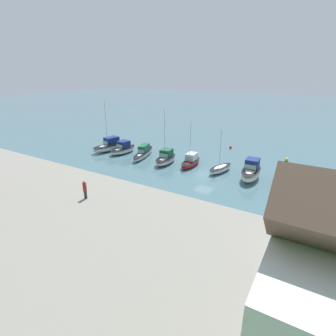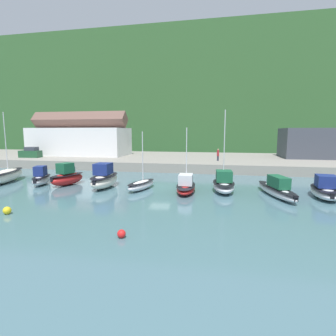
{
  "view_description": "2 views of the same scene",
  "coord_description": "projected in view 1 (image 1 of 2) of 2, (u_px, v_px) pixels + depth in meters",
  "views": [
    {
      "loc": [
        -14.15,
        34.46,
        14.7
      ],
      "look_at": [
        4.11,
        3.88,
        1.5
      ],
      "focal_mm": 28.0,
      "sensor_mm": 36.0,
      "label": 1
    },
    {
      "loc": [
        7.09,
        -30.81,
        6.65
      ],
      "look_at": [
        0.83,
        1.07,
        2.18
      ],
      "focal_mm": 28.0,
      "sensor_mm": 36.0,
      "label": 2
    }
  ],
  "objects": [
    {
      "name": "moored_boat_9",
      "position": [
        123.0,
        149.0,
        49.68
      ],
      "size": [
        3.1,
        5.98,
        2.36
      ],
      "rotation": [
        0.0,
        0.0,
        -0.12
      ],
      "color": "white",
      "rests_on": "ground_plane"
    },
    {
      "name": "quay_promenade",
      "position": [
        84.0,
        262.0,
        20.38
      ],
      "size": [
        127.47,
        25.76,
        1.54
      ],
      "color": "gray",
      "rests_on": "ground_plane"
    },
    {
      "name": "ground_plane",
      "position": [
        204.0,
        174.0,
        39.65
      ],
      "size": [
        320.0,
        320.0,
        0.0
      ],
      "primitive_type": "plane",
      "color": "#476B75"
    },
    {
      "name": "moored_boat_7",
      "position": [
        166.0,
        158.0,
        44.12
      ],
      "size": [
        2.74,
        5.86,
        9.08
      ],
      "rotation": [
        0.0,
        0.0,
        0.07
      ],
      "color": "silver",
      "rests_on": "ground_plane"
    },
    {
      "name": "moored_boat_8",
      "position": [
        143.0,
        153.0,
        47.6
      ],
      "size": [
        3.65,
        8.43,
        2.16
      ],
      "rotation": [
        0.0,
        0.0,
        0.24
      ],
      "color": "silver",
      "rests_on": "ground_plane"
    },
    {
      "name": "moored_boat_5",
      "position": [
        220.0,
        169.0,
        40.35
      ],
      "size": [
        2.84,
        5.43,
        6.71
      ],
      "rotation": [
        0.0,
        0.0,
        -0.25
      ],
      "color": "white",
      "rests_on": "ground_plane"
    },
    {
      "name": "mooring_buoy_1",
      "position": [
        287.0,
        159.0,
        45.39
      ],
      "size": [
        0.63,
        0.63,
        0.63
      ],
      "color": "yellow",
      "rests_on": "ground_plane"
    },
    {
      "name": "person_on_quay",
      "position": [
        85.0,
        189.0,
        28.45
      ],
      "size": [
        0.4,
        0.4,
        2.14
      ],
      "color": "#232838",
      "rests_on": "quay_promenade"
    },
    {
      "name": "moored_boat_3",
      "position": [
        290.0,
        181.0,
        34.74
      ],
      "size": [
        3.3,
        5.25,
        2.82
      ],
      "rotation": [
        0.0,
        0.0,
        -0.28
      ],
      "color": "red",
      "rests_on": "ground_plane"
    },
    {
      "name": "moored_boat_4",
      "position": [
        251.0,
        172.0,
        37.69
      ],
      "size": [
        2.69,
        6.27,
        2.99
      ],
      "rotation": [
        0.0,
        0.0,
        0.04
      ],
      "color": "white",
      "rests_on": "ground_plane"
    },
    {
      "name": "moored_boat_2",
      "position": [
        319.0,
        186.0,
        33.53
      ],
      "size": [
        2.99,
        4.93,
        2.41
      ],
      "rotation": [
        0.0,
        0.0,
        0.31
      ],
      "color": "white",
      "rests_on": "ground_plane"
    },
    {
      "name": "mooring_buoy_0",
      "position": [
        231.0,
        147.0,
        52.87
      ],
      "size": [
        0.54,
        0.54,
        0.54
      ],
      "color": "red",
      "rests_on": "ground_plane"
    },
    {
      "name": "moored_boat_6",
      "position": [
        191.0,
        161.0,
        43.14
      ],
      "size": [
        2.31,
        5.93,
        7.14
      ],
      "rotation": [
        0.0,
        0.0,
        0.05
      ],
      "color": "red",
      "rests_on": "ground_plane"
    },
    {
      "name": "moored_boat_10",
      "position": [
        111.0,
        146.0,
        51.28
      ],
      "size": [
        4.03,
        8.0,
        9.5
      ],
      "rotation": [
        0.0,
        0.0,
        -0.23
      ],
      "color": "silver",
      "rests_on": "ground_plane"
    }
  ]
}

